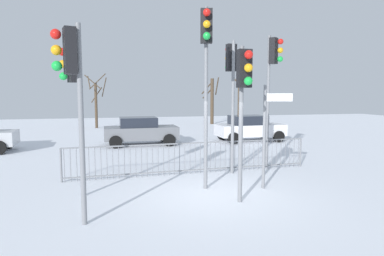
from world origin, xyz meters
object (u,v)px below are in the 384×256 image
bare_tree_left (240,99)px  bare_tree_centre (212,100)px  traffic_light_foreground_right (72,79)px  traffic_light_mid_right (74,85)px  car_grey_trailing (140,130)px  bare_tree_right (96,101)px  traffic_light_mid_left (272,72)px  traffic_light_rear_right (244,89)px  car_white_mid (249,128)px  direction_sign_post (267,131)px  traffic_light_rear_left (206,57)px  traffic_light_foreground_left (231,77)px

bare_tree_left → bare_tree_centre: bearing=108.6°
traffic_light_foreground_right → traffic_light_mid_right: (-0.17, 2.04, -0.07)m
car_grey_trailing → bare_tree_right: bearing=104.4°
traffic_light_mid_left → traffic_light_rear_right: bearing=13.1°
traffic_light_rear_right → bare_tree_right: bare_tree_right is taller
traffic_light_rear_right → bare_tree_right: size_ratio=0.89×
car_white_mid → traffic_light_mid_left: bearing=-108.5°
direction_sign_post → bare_tree_left: bare_tree_left is taller
traffic_light_mid_left → car_grey_trailing: bearing=-99.4°
bare_tree_centre → bare_tree_right: 9.94m
traffic_light_mid_left → direction_sign_post: size_ratio=1.61×
traffic_light_rear_left → bare_tree_centre: 20.65m
traffic_light_foreground_left → car_grey_trailing: bearing=103.9°
traffic_light_mid_right → direction_sign_post: 5.33m
car_white_mid → bare_tree_left: 7.74m
traffic_light_rear_left → bare_tree_left: 17.69m
traffic_light_foreground_left → bare_tree_left: 15.42m
car_grey_trailing → traffic_light_mid_right: bearing=-106.2°
traffic_light_rear_left → bare_tree_left: bearing=-100.8°
traffic_light_mid_right → traffic_light_rear_right: 4.28m
traffic_light_foreground_right → car_white_mid: (8.34, 10.65, -2.23)m
car_white_mid → car_grey_trailing: bearing=178.1°
traffic_light_rear_right → bare_tree_centre: 21.76m
traffic_light_foreground_right → bare_tree_right: 20.29m
traffic_light_foreground_right → traffic_light_foreground_left: size_ratio=0.92×
direction_sign_post → car_white_mid: 9.69m
direction_sign_post → bare_tree_right: (-5.47, 18.66, 0.46)m
traffic_light_foreground_right → traffic_light_mid_right: size_ratio=1.02×
traffic_light_rear_left → traffic_light_mid_left: size_ratio=1.06×
traffic_light_foreground_right → car_white_mid: traffic_light_foreground_right is taller
car_white_mid → car_grey_trailing: 6.17m
bare_tree_left → car_grey_trailing: bearing=-139.4°
car_grey_trailing → bare_tree_left: size_ratio=0.89×
traffic_light_foreground_right → traffic_light_rear_right: (3.83, 0.51, -0.18)m
traffic_light_foreground_left → bare_tree_centre: 18.48m
traffic_light_rear_right → bare_tree_centre: size_ratio=0.93×
bare_tree_right → traffic_light_rear_right: bearing=-77.7°
traffic_light_rear_right → traffic_light_mid_right: bearing=-21.1°
car_grey_trailing → bare_tree_centre: size_ratio=0.93×
bare_tree_right → bare_tree_centre: bearing=7.4°
car_grey_trailing → traffic_light_mid_left: bearing=-59.1°
direction_sign_post → bare_tree_centre: bearing=98.7°
traffic_light_mid_left → traffic_light_foreground_left: 1.69m
direction_sign_post → car_white_mid: size_ratio=0.77×
traffic_light_foreground_left → traffic_light_rear_right: traffic_light_foreground_left is taller
bare_tree_right → traffic_light_mid_left: bearing=-67.3°
traffic_light_foreground_left → bare_tree_right: (-5.16, 16.56, -1.15)m
traffic_light_foreground_right → bare_tree_right: size_ratio=0.95×
traffic_light_rear_left → bare_tree_centre: size_ratio=1.23×
traffic_light_rear_left → traffic_light_mid_right: bearing=10.8°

